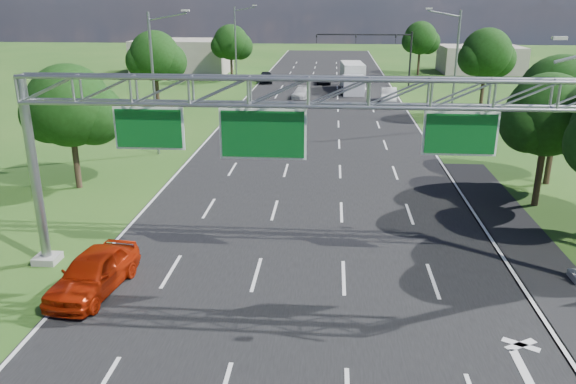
# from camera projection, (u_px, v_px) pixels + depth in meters

# --- Properties ---
(ground) EXTENTS (220.00, 220.00, 0.00)m
(ground) POSITION_uv_depth(u_px,v_px,m) (315.00, 157.00, 40.52)
(ground) COLOR #1F4A16
(ground) RESTS_ON ground
(road) EXTENTS (18.00, 180.00, 0.02)m
(road) POSITION_uv_depth(u_px,v_px,m) (315.00, 157.00, 40.52)
(road) COLOR black
(road) RESTS_ON ground
(road_flare) EXTENTS (3.00, 30.00, 0.02)m
(road_flare) POSITION_uv_depth(u_px,v_px,m) (534.00, 258.00, 24.68)
(road_flare) COLOR black
(road_flare) RESTS_ON ground
(sign_gantry) EXTENTS (23.50, 1.00, 9.56)m
(sign_gantry) POSITION_uv_depth(u_px,v_px,m) (310.00, 108.00, 21.28)
(sign_gantry) COLOR gray
(sign_gantry) RESTS_ON ground
(traffic_signal) EXTENTS (12.21, 0.24, 7.00)m
(traffic_signal) POSITION_uv_depth(u_px,v_px,m) (383.00, 46.00, 71.29)
(traffic_signal) COLOR black
(traffic_signal) RESTS_ON ground
(streetlight_l_near) EXTENTS (2.97, 0.22, 10.16)m
(streetlight_l_near) POSITION_uv_depth(u_px,v_px,m) (156.00, 78.00, 39.54)
(streetlight_l_near) COLOR gray
(streetlight_l_near) RESTS_ON ground
(streetlight_l_far) EXTENTS (2.97, 0.22, 10.16)m
(streetlight_l_far) POSITION_uv_depth(u_px,v_px,m) (237.00, 42.00, 72.54)
(streetlight_l_far) COLOR gray
(streetlight_l_far) RESTS_ON ground
(streetlight_r_mid) EXTENTS (2.97, 0.22, 10.16)m
(streetlight_r_mid) POSITION_uv_depth(u_px,v_px,m) (453.00, 65.00, 47.31)
(streetlight_r_mid) COLOR gray
(streetlight_r_mid) RESTS_ON ground
(tree_verge_la) EXTENTS (5.76, 4.80, 7.40)m
(tree_verge_la) POSITION_uv_depth(u_px,v_px,m) (71.00, 109.00, 32.50)
(tree_verge_la) COLOR #2D2116
(tree_verge_la) RESTS_ON ground
(tree_verge_lb) EXTENTS (5.76, 4.80, 8.06)m
(tree_verge_lb) POSITION_uv_depth(u_px,v_px,m) (156.00, 58.00, 54.12)
(tree_verge_lb) COLOR #2D2116
(tree_verge_lb) RESTS_ON ground
(tree_verge_lc) EXTENTS (5.76, 4.80, 7.62)m
(tree_verge_lc) POSITION_uv_depth(u_px,v_px,m) (231.00, 44.00, 77.61)
(tree_verge_lc) COLOR #2D2116
(tree_verge_lc) RESTS_ON ground
(tree_verge_rd) EXTENTS (5.76, 4.80, 8.28)m
(tree_verge_rd) POSITION_uv_depth(u_px,v_px,m) (487.00, 56.00, 54.51)
(tree_verge_rd) COLOR #2D2116
(tree_verge_rd) RESTS_ON ground
(tree_verge_re) EXTENTS (5.76, 4.80, 7.84)m
(tree_verge_re) POSITION_uv_depth(u_px,v_px,m) (421.00, 39.00, 83.09)
(tree_verge_re) COLOR #2D2116
(tree_verge_re) RESTS_ON ground
(building_left) EXTENTS (14.00, 10.00, 5.00)m
(building_left) POSITION_uv_depth(u_px,v_px,m) (183.00, 56.00, 86.59)
(building_left) COLOR gray
(building_left) RESTS_ON ground
(building_right) EXTENTS (12.00, 9.00, 4.00)m
(building_right) POSITION_uv_depth(u_px,v_px,m) (480.00, 59.00, 87.13)
(building_right) COLOR gray
(building_right) RESTS_ON ground
(red_coupe) EXTENTS (2.56, 5.03, 1.64)m
(red_coupe) POSITION_uv_depth(u_px,v_px,m) (93.00, 272.00, 21.65)
(red_coupe) COLOR #B02208
(red_coupe) RESTS_ON ground
(car_queue_a) EXTENTS (2.17, 4.21, 1.17)m
(car_queue_a) POSITION_uv_depth(u_px,v_px,m) (301.00, 93.00, 64.88)
(car_queue_a) COLOR silver
(car_queue_a) RESTS_ON ground
(car_queue_b) EXTENTS (1.90, 3.99, 1.10)m
(car_queue_b) POSITION_uv_depth(u_px,v_px,m) (324.00, 80.00, 75.54)
(car_queue_b) COLOR black
(car_queue_b) RESTS_ON ground
(car_queue_c) EXTENTS (2.19, 4.56, 1.50)m
(car_queue_c) POSITION_uv_depth(u_px,v_px,m) (266.00, 77.00, 76.71)
(car_queue_c) COLOR black
(car_queue_c) RESTS_ON ground
(car_queue_d) EXTENTS (1.96, 4.89, 1.58)m
(car_queue_d) POSITION_uv_depth(u_px,v_px,m) (389.00, 95.00, 61.82)
(car_queue_d) COLOR #BCBCBC
(car_queue_d) RESTS_ON ground
(box_truck) EXTENTS (3.01, 9.00, 3.35)m
(box_truck) POSITION_uv_depth(u_px,v_px,m) (352.00, 78.00, 69.44)
(box_truck) COLOR silver
(box_truck) RESTS_ON ground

